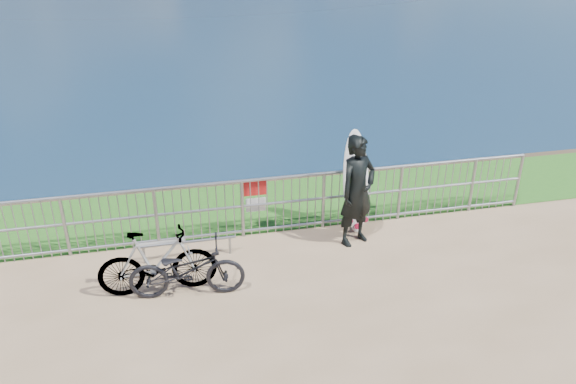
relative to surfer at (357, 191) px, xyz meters
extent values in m
plane|color=#215C19|center=(-1.42, 1.72, -0.99)|extent=(120.00, 120.00, 0.00)
cube|color=brown|center=(-1.42, 2.92, -3.50)|extent=(120.00, 0.30, 5.00)
cylinder|color=gray|center=(-1.42, 0.62, 0.10)|extent=(10.00, 0.06, 0.06)
cylinder|color=gray|center=(-1.42, 0.62, -0.40)|extent=(10.00, 0.05, 0.05)
cylinder|color=gray|center=(-1.42, 0.62, -0.90)|extent=(10.00, 0.05, 0.05)
cylinder|color=gray|center=(-4.92, 0.62, -0.45)|extent=(0.06, 0.06, 1.10)
cylinder|color=gray|center=(-3.42, 0.62, -0.45)|extent=(0.06, 0.06, 1.10)
cylinder|color=gray|center=(-1.92, 0.62, -0.45)|extent=(0.06, 0.06, 1.10)
cylinder|color=gray|center=(-0.42, 0.62, -0.45)|extent=(0.06, 0.06, 1.10)
cylinder|color=gray|center=(1.08, 0.62, -0.45)|extent=(0.06, 0.06, 1.10)
cylinder|color=gray|center=(2.58, 0.62, -0.45)|extent=(0.06, 0.06, 1.10)
cylinder|color=gray|center=(3.58, 0.62, -0.45)|extent=(0.06, 0.06, 1.10)
cube|color=red|center=(-1.66, 0.68, -0.08)|extent=(0.42, 0.02, 0.30)
cube|color=white|center=(-1.66, 0.68, -0.08)|extent=(0.38, 0.01, 0.08)
cube|color=white|center=(-1.66, 0.68, -0.42)|extent=(0.36, 0.02, 0.26)
imported|color=black|center=(0.00, 0.00, 0.00)|extent=(0.86, 0.74, 2.00)
ellipsoid|color=white|center=(0.14, 0.47, -0.05)|extent=(0.53, 0.47, 1.90)
cone|color=#BF143B|center=(-0.01, 0.35, -0.73)|extent=(0.11, 0.21, 0.11)
cone|color=#BF143B|center=(0.28, 0.35, -0.73)|extent=(0.11, 0.21, 0.11)
cone|color=#BF143B|center=(0.14, 0.35, -0.86)|extent=(0.11, 0.21, 0.11)
imported|color=black|center=(-3.00, -0.96, -0.55)|extent=(1.78, 0.76, 0.91)
imported|color=black|center=(-3.42, -0.77, -0.46)|extent=(1.79, 0.52, 1.08)
cylinder|color=gray|center=(-2.95, 0.09, -0.68)|extent=(1.64, 0.05, 0.05)
cylinder|color=gray|center=(-3.66, 0.09, -0.84)|extent=(0.04, 0.04, 0.32)
cylinder|color=gray|center=(-2.23, 0.09, -0.84)|extent=(0.04, 0.04, 0.32)
camera|label=1|loc=(-3.06, -8.19, 4.20)|focal=35.00mm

